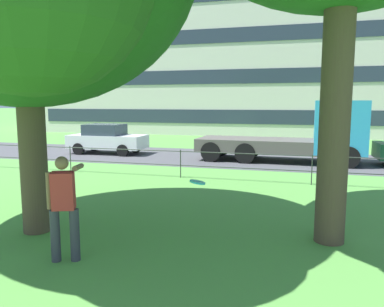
{
  "coord_description": "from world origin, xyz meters",
  "views": [
    {
      "loc": [
        1.71,
        0.64,
        2.67
      ],
      "look_at": [
        -0.79,
        9.68,
        1.4
      ],
      "focal_mm": 35.48,
      "sensor_mm": 36.0,
      "label": 1
    }
  ],
  "objects_px": {
    "frisbee": "(197,182)",
    "flatbed_truck_center": "(304,135)",
    "car_white_left": "(107,139)",
    "apartment_building_background": "(236,63)",
    "person_thrower": "(64,205)"
  },
  "relations": [
    {
      "from": "person_thrower",
      "to": "apartment_building_background",
      "type": "bearing_deg",
      "value": 93.87
    },
    {
      "from": "flatbed_truck_center",
      "to": "apartment_building_background",
      "type": "bearing_deg",
      "value": 107.63
    },
    {
      "from": "frisbee",
      "to": "car_white_left",
      "type": "distance_m",
      "value": 14.31
    },
    {
      "from": "frisbee",
      "to": "apartment_building_background",
      "type": "height_order",
      "value": "apartment_building_background"
    },
    {
      "from": "frisbee",
      "to": "car_white_left",
      "type": "xyz_separation_m",
      "value": [
        -8.01,
        11.85,
        -0.57
      ]
    },
    {
      "from": "apartment_building_background",
      "to": "frisbee",
      "type": "bearing_deg",
      "value": -82.13
    },
    {
      "from": "person_thrower",
      "to": "apartment_building_background",
      "type": "xyz_separation_m",
      "value": [
        -2.14,
        31.57,
        5.43
      ]
    },
    {
      "from": "car_white_left",
      "to": "apartment_building_background",
      "type": "xyz_separation_m",
      "value": [
        3.74,
        19.06,
        5.63
      ]
    },
    {
      "from": "person_thrower",
      "to": "flatbed_truck_center",
      "type": "distance_m",
      "value": 12.83
    },
    {
      "from": "car_white_left",
      "to": "frisbee",
      "type": "bearing_deg",
      "value": -55.94
    },
    {
      "from": "frisbee",
      "to": "flatbed_truck_center",
      "type": "xyz_separation_m",
      "value": [
        1.89,
        11.51,
        -0.13
      ]
    },
    {
      "from": "car_white_left",
      "to": "flatbed_truck_center",
      "type": "bearing_deg",
      "value": -1.93
    },
    {
      "from": "flatbed_truck_center",
      "to": "apartment_building_background",
      "type": "relative_size",
      "value": 0.2
    },
    {
      "from": "frisbee",
      "to": "flatbed_truck_center",
      "type": "height_order",
      "value": "flatbed_truck_center"
    },
    {
      "from": "person_thrower",
      "to": "frisbee",
      "type": "height_order",
      "value": "person_thrower"
    }
  ]
}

